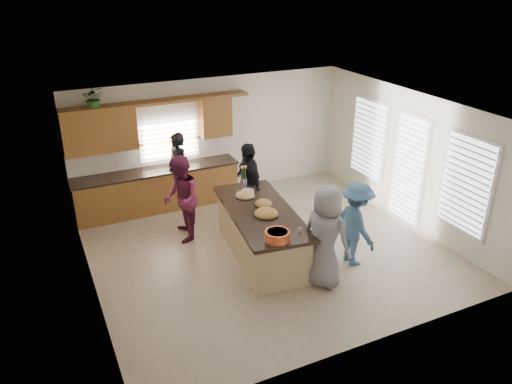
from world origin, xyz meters
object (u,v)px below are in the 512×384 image
woman_left_mid (181,199)px  woman_right_front (326,237)px  woman_left_front (248,184)px  woman_left_back (178,171)px  salad_bowl (277,235)px  island (261,234)px  woman_right_back (356,224)px

woman_left_mid → woman_right_front: woman_right_front is taller
woman_left_front → woman_left_back: bearing=-139.5°
woman_left_back → woman_left_front: woman_left_front is taller
salad_bowl → woman_right_front: size_ratio=0.23×
island → woman_right_front: (0.57, -1.30, 0.46)m
woman_left_mid → woman_right_back: 3.40m
island → woman_left_mid: bearing=139.6°
woman_left_mid → woman_right_back: woman_left_mid is taller
woman_left_back → woman_left_mid: same height
woman_left_mid → woman_right_front: (1.72, -2.54, 0.04)m
woman_left_front → woman_right_front: size_ratio=0.98×
woman_right_back → woman_right_front: woman_right_front is taller
woman_left_back → woman_left_mid: 1.49m
island → woman_left_back: (-0.76, 2.68, 0.43)m
salad_bowl → woman_left_mid: 2.52m
salad_bowl → island: bearing=77.9°
island → woman_right_back: 1.77m
island → woman_right_back: woman_right_back is taller
woman_right_back → woman_right_front: (-0.87, -0.34, 0.11)m
island → woman_right_front: woman_right_front is taller
woman_left_back → woman_right_front: 4.20m
island → woman_left_mid: woman_left_mid is taller
island → woman_left_front: woman_left_front is taller
salad_bowl → woman_right_back: woman_right_back is taller
woman_left_front → salad_bowl: bearing=-12.4°
woman_right_front → woman_left_front: bearing=-21.2°
woman_left_back → woman_left_front: bearing=23.3°
woman_left_front → woman_right_back: bearing=26.6°
island → salad_bowl: bearing=-95.2°
woman_left_back → woman_right_front: bearing=2.3°
woman_left_front → woman_right_front: bearing=5.9°
salad_bowl → woman_left_back: woman_left_back is taller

